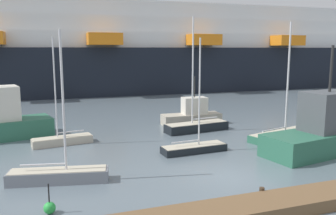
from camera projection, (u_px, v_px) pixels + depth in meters
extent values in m
plane|color=slate|center=(225.00, 177.00, 19.87)|extent=(600.00, 600.00, 0.00)
cube|color=brown|center=(275.00, 205.00, 15.61)|extent=(26.34, 1.88, 0.58)
cylinder|color=#423323|center=(262.00, 195.00, 16.56)|extent=(0.24, 0.24, 0.69)
cube|color=black|center=(197.00, 127.00, 30.86)|extent=(5.83, 2.20, 0.71)
cube|color=beige|center=(197.00, 123.00, 30.80)|extent=(5.59, 2.05, 0.04)
cylinder|color=silver|center=(193.00, 71.00, 29.87)|extent=(0.14, 0.14, 8.96)
cylinder|color=silver|center=(205.00, 118.00, 31.11)|extent=(2.55, 0.43, 0.11)
cube|color=black|center=(194.00, 149.00, 24.60)|extent=(4.65, 1.58, 0.47)
cube|color=beige|center=(194.00, 145.00, 24.56)|extent=(4.46, 1.46, 0.04)
cylinder|color=silver|center=(200.00, 93.00, 24.10)|extent=(0.11, 0.11, 7.32)
cylinder|color=silver|center=(185.00, 141.00, 24.25)|extent=(2.06, 0.21, 0.09)
cube|color=gray|center=(59.00, 176.00, 19.00)|extent=(5.35, 2.22, 0.67)
cube|color=beige|center=(58.00, 170.00, 18.94)|extent=(5.13, 2.08, 0.04)
cylinder|color=silver|center=(63.00, 102.00, 18.40)|extent=(0.13, 0.13, 7.35)
cylinder|color=silver|center=(43.00, 165.00, 18.79)|extent=(2.32, 0.58, 0.10)
cube|color=#2D6B51|center=(281.00, 136.00, 28.15)|extent=(6.23, 3.14, 0.54)
cube|color=beige|center=(281.00, 132.00, 28.11)|extent=(5.97, 2.95, 0.04)
cylinder|color=silver|center=(288.00, 78.00, 27.69)|extent=(0.14, 0.14, 8.55)
cylinder|color=silver|center=(274.00, 129.00, 27.56)|extent=(2.64, 0.84, 0.12)
cube|color=#BCB29E|center=(63.00, 141.00, 26.53)|extent=(4.47, 1.79, 0.56)
cube|color=beige|center=(62.00, 137.00, 26.48)|extent=(4.28, 1.68, 0.04)
cylinder|color=silver|center=(55.00, 88.00, 25.73)|extent=(0.10, 0.10, 7.32)
cylinder|color=silver|center=(71.00, 132.00, 26.72)|extent=(1.95, 0.38, 0.08)
cube|color=#2D6B51|center=(322.00, 142.00, 24.45)|extent=(9.26, 4.41, 1.50)
cube|color=#4C5156|center=(328.00, 111.00, 24.32)|extent=(3.85, 2.82, 2.69)
cylinder|color=#262626|center=(331.00, 69.00, 23.85)|extent=(0.18, 0.18, 3.11)
cube|color=#BCB29E|center=(191.00, 119.00, 33.68)|extent=(5.67, 1.89, 0.99)
cube|color=silver|center=(194.00, 106.00, 33.56)|extent=(2.29, 1.38, 1.57)
cylinder|color=#262626|center=(195.00, 87.00, 33.27)|extent=(0.11, 0.11, 1.97)
sphere|color=green|center=(50.00, 208.00, 15.39)|extent=(0.52, 0.52, 0.52)
cylinder|color=black|center=(49.00, 193.00, 15.28)|extent=(0.06, 0.06, 0.83)
cube|color=black|center=(49.00, 70.00, 58.15)|extent=(132.42, 21.01, 7.26)
cube|color=white|center=(48.00, 40.00, 57.36)|extent=(121.81, 18.59, 2.38)
cube|color=white|center=(47.00, 25.00, 56.98)|extent=(114.50, 17.47, 2.38)
cube|color=white|center=(46.00, 10.00, 56.59)|extent=(107.19, 16.36, 2.38)
cube|color=orange|center=(104.00, 39.00, 50.74)|extent=(4.82, 3.79, 1.66)
cube|color=orange|center=(203.00, 40.00, 55.52)|extent=(4.82, 3.79, 1.66)
cube|color=orange|center=(287.00, 41.00, 60.29)|extent=(4.82, 3.79, 1.66)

